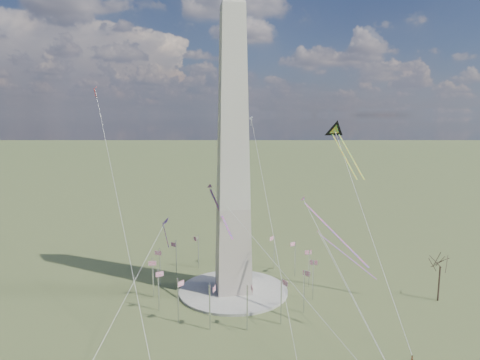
{
  "coord_description": "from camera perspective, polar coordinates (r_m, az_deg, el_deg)",
  "views": [
    {
      "loc": [
        -19.28,
        -133.25,
        58.01
      ],
      "look_at": [
        2.24,
        0.0,
        37.5
      ],
      "focal_mm": 32.0,
      "sensor_mm": 36.0,
      "label": 1
    }
  ],
  "objects": [
    {
      "name": "tree_near",
      "position": [
        149.55,
        25.16,
        -10.12
      ],
      "size": [
        9.62,
        9.62,
        16.83
      ],
      "color": "#49342C",
      "rests_on": "ground"
    },
    {
      "name": "washington_monument",
      "position": [
        135.01,
        -0.94,
        4.37
      ],
      "size": [
        15.56,
        15.56,
        100.0
      ],
      "color": "beige",
      "rests_on": "plaza"
    },
    {
      "name": "flagpole_ring",
      "position": [
        143.88,
        -0.9,
        -12.01
      ],
      "size": [
        54.4,
        54.4,
        13.0
      ],
      "color": "silver",
      "rests_on": "ground"
    },
    {
      "name": "plaza",
      "position": [
        146.44,
        -0.89,
        -14.52
      ],
      "size": [
        36.0,
        36.0,
        0.8
      ],
      "primitive_type": "cylinder",
      "color": "#A29F94",
      "rests_on": "ground"
    },
    {
      "name": "kite_diamond_purple",
      "position": [
        142.22,
        -9.91,
        -5.93
      ],
      "size": [
        2.15,
        3.38,
        10.47
      ],
      "rotation": [
        0.0,
        0.0,
        2.64
      ],
      "color": "#3C186D",
      "rests_on": "ground"
    },
    {
      "name": "kite_delta_black",
      "position": [
        152.25,
        12.7,
        6.13
      ],
      "size": [
        8.15,
        21.81,
        18.07
      ],
      "rotation": [
        0.0,
        0.0,
        3.2
      ],
      "color": "black",
      "rests_on": "ground"
    },
    {
      "name": "kite_small_red",
      "position": [
        172.19,
        -18.76,
        11.33
      ],
      "size": [
        1.15,
        1.88,
        4.36
      ],
      "rotation": [
        0.0,
        0.0,
        2.76
      ],
      "color": "red",
      "rests_on": "ground"
    },
    {
      "name": "ground",
      "position": [
        146.6,
        -0.89,
        -14.67
      ],
      "size": [
        2000.0,
        2000.0,
        0.0
      ],
      "primitive_type": "plane",
      "color": "#3C5229",
      "rests_on": "ground"
    },
    {
      "name": "kite_small_white",
      "position": [
        187.23,
        1.5,
        8.16
      ],
      "size": [
        1.4,
        1.57,
        4.29
      ],
      "rotation": [
        0.0,
        0.0,
        3.03
      ],
      "color": "white",
      "rests_on": "ground"
    },
    {
      "name": "kite_streamer_right",
      "position": [
        147.74,
        12.93,
        -8.84
      ],
      "size": [
        16.83,
        14.07,
        14.23
      ],
      "rotation": [
        0.0,
        0.0,
        4.03
      ],
      "color": "#FF3628",
      "rests_on": "ground"
    },
    {
      "name": "person_east",
      "position": [
        117.39,
        21.95,
        -21.2
      ],
      "size": [
        0.64,
        0.47,
        1.59
      ],
      "primitive_type": "imported",
      "rotation": [
        0.0,
        0.0,
        3.31
      ],
      "color": "gray",
      "rests_on": "ground"
    },
    {
      "name": "kite_streamer_mid",
      "position": [
        135.99,
        -3.04,
        -3.29
      ],
      "size": [
        6.18,
        19.66,
        13.74
      ],
      "rotation": [
        0.0,
        0.0,
        3.39
      ],
      "color": "#FF3628",
      "rests_on": "ground"
    },
    {
      "name": "kite_streamer_left",
      "position": [
        123.0,
        11.11,
        -5.44
      ],
      "size": [
        13.42,
        20.31,
        15.88
      ],
      "rotation": [
        0.0,
        0.0,
        3.7
      ],
      "color": "#FF3628",
      "rests_on": "ground"
    }
  ]
}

